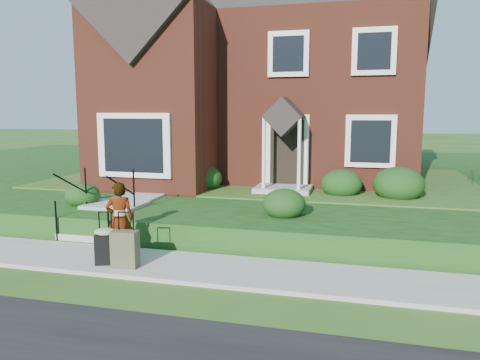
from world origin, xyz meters
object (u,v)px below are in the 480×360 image
(woman, at_px, (120,219))
(suitcase_black, at_px, (105,244))
(front_steps, at_px, (106,215))
(suitcase_olive, at_px, (125,249))

(woman, height_order, suitcase_black, woman)
(front_steps, bearing_deg, woman, -51.73)
(front_steps, relative_size, woman, 1.35)
(woman, bearing_deg, front_steps, -75.38)
(front_steps, height_order, suitcase_black, front_steps)
(front_steps, height_order, woman, front_steps)
(suitcase_black, xyz_separation_m, suitcase_olive, (0.44, -0.06, -0.05))
(suitcase_black, bearing_deg, woman, 71.31)
(front_steps, bearing_deg, suitcase_black, -59.63)
(front_steps, xyz_separation_m, woman, (1.28, -1.62, 0.35))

